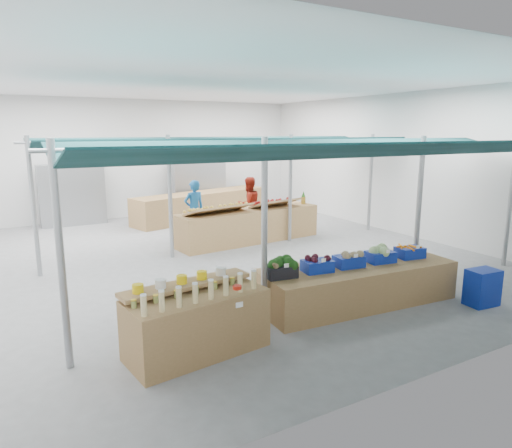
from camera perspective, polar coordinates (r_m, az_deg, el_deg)
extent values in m
plane|color=slate|center=(11.48, -4.85, -4.08)|extent=(13.00, 13.00, 0.00)
plane|color=silver|center=(11.12, -5.24, 17.25)|extent=(13.00, 13.00, 0.00)
plane|color=silver|center=(17.22, -14.17, 7.91)|extent=(12.00, 0.00, 12.00)
plane|color=silver|center=(14.64, 17.01, 7.18)|extent=(0.00, 13.00, 13.00)
cylinder|color=gray|center=(6.30, -23.23, -3.97)|extent=(0.10, 0.10, 3.00)
cylinder|color=gray|center=(10.70, -26.05, 1.85)|extent=(0.10, 0.10, 3.00)
cylinder|color=gray|center=(7.22, 1.05, -1.12)|extent=(0.10, 0.10, 3.00)
cylinder|color=gray|center=(11.27, -10.68, 3.26)|extent=(0.10, 0.10, 3.00)
cylinder|color=gray|center=(9.46, 19.62, 1.23)|extent=(0.10, 0.10, 3.00)
cylinder|color=gray|center=(12.82, 4.30, 4.41)|extent=(0.10, 0.10, 3.00)
cylinder|color=gray|center=(11.88, 29.19, 2.41)|extent=(0.10, 0.10, 3.00)
cylinder|color=gray|center=(14.70, 14.11, 5.00)|extent=(0.10, 0.10, 3.00)
cylinder|color=gray|center=(8.09, 11.99, 9.64)|extent=(10.00, 0.06, 0.06)
cylinder|color=gray|center=(11.84, -2.77, 10.39)|extent=(10.00, 0.06, 0.06)
cube|color=black|center=(7.61, 15.23, 8.86)|extent=(9.50, 1.28, 0.30)
cube|color=black|center=(8.59, 9.07, 9.37)|extent=(9.50, 1.28, 0.30)
cube|color=black|center=(11.27, -1.25, 9.99)|extent=(9.50, 1.28, 0.30)
cube|color=black|center=(12.43, -4.14, 10.11)|extent=(9.50, 1.28, 0.30)
cube|color=#B23F33|center=(16.33, -21.98, 3.36)|extent=(2.00, 0.50, 2.00)
cube|color=#B23F33|center=(17.49, -7.21, 4.60)|extent=(2.00, 0.50, 2.00)
cube|color=olive|center=(6.59, -7.40, -12.29)|extent=(2.04, 1.10, 0.86)
cube|color=#997247|center=(6.62, -8.67, -7.47)|extent=(1.98, 0.61, 0.06)
cube|color=olive|center=(8.55, 12.49, -7.35)|extent=(3.74, 1.49, 0.71)
cube|color=olive|center=(12.93, -0.91, -0.19)|extent=(4.35, 1.42, 0.92)
cube|color=olive|center=(16.41, -6.70, 2.32)|extent=(5.41, 2.45, 0.96)
cube|color=navy|center=(9.21, 26.44, -7.11)|extent=(0.58, 0.44, 0.66)
imported|color=#165795|center=(13.33, -7.73, 1.81)|extent=(0.66, 0.47, 1.71)
imported|color=maroon|center=(14.09, -0.92, 2.43)|extent=(0.89, 0.72, 1.71)
cube|color=black|center=(7.58, 3.10, -5.91)|extent=(0.55, 0.42, 0.20)
cube|color=white|center=(7.34, 3.82, -5.20)|extent=(0.08, 0.02, 0.06)
cube|color=navy|center=(7.93, 7.65, -5.21)|extent=(0.55, 0.42, 0.20)
cube|color=white|center=(7.70, 8.47, -4.50)|extent=(0.08, 0.02, 0.06)
cube|color=navy|center=(8.29, 11.51, -4.59)|extent=(0.55, 0.42, 0.20)
cube|color=white|center=(8.07, 12.39, -3.89)|extent=(0.08, 0.02, 0.06)
cube|color=navy|center=(8.73, 15.27, -3.96)|extent=(0.55, 0.42, 0.20)
cube|color=white|center=(8.52, 16.19, -3.28)|extent=(0.08, 0.02, 0.06)
cube|color=navy|center=(9.20, 18.66, -3.38)|extent=(0.55, 0.42, 0.20)
cube|color=white|center=(8.99, 19.61, -2.72)|extent=(0.08, 0.02, 0.06)
sphere|color=brown|center=(7.37, 2.52, -5.29)|extent=(0.09, 0.09, 0.09)
sphere|color=brown|center=(7.31, 2.27, -5.08)|extent=(0.06, 0.06, 0.06)
cylinder|color=#B21A0B|center=(5.96, -2.37, -7.91)|extent=(0.12, 0.12, 0.05)
cube|color=white|center=(5.98, -2.09, -10.06)|extent=(0.10, 0.01, 0.07)
cube|color=#997247|center=(12.20, -4.61, 1.84)|extent=(2.00, 1.03, 0.26)
cube|color=#997247|center=(13.24, 2.43, 2.63)|extent=(1.60, 0.96, 0.26)
cylinder|color=#8C6019|center=(13.91, 5.93, 2.97)|extent=(0.14, 0.14, 0.22)
cone|color=#26661E|center=(13.89, 5.95, 3.74)|extent=(0.12, 0.12, 0.18)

